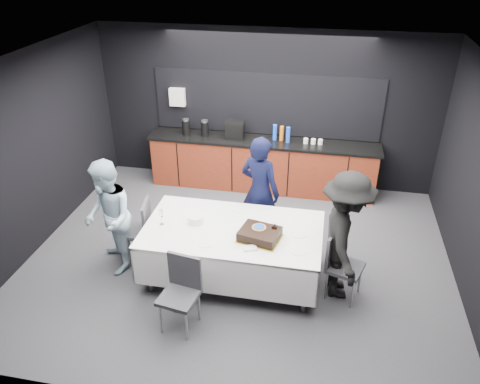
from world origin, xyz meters
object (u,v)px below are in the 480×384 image
(person_center, at_px, (260,191))
(person_left, at_px, (109,218))
(chair_left, at_px, (140,226))
(person_right, at_px, (345,237))
(chair_right, at_px, (340,260))
(chair_near, at_px, (181,287))
(cake_assembly, at_px, (260,234))
(plate_stack, at_px, (196,219))
(party_table, at_px, (233,237))
(champagne_flute, at_px, (161,214))

(person_center, relative_size, person_left, 1.05)
(chair_left, relative_size, person_right, 0.53)
(chair_right, bearing_deg, chair_near, -154.22)
(person_left, distance_m, person_right, 3.10)
(cake_assembly, bearing_deg, chair_left, 169.81)
(person_left, bearing_deg, chair_right, 58.33)
(chair_right, bearing_deg, person_left, -179.40)
(chair_right, bearing_deg, plate_stack, 175.80)
(party_table, distance_m, person_center, 0.96)
(party_table, bearing_deg, person_center, 76.61)
(party_table, xyz_separation_m, champagne_flute, (-0.94, -0.08, 0.30))
(person_center, xyz_separation_m, person_right, (1.21, -0.94, 0.01))
(person_right, bearing_deg, chair_near, 109.78)
(party_table, xyz_separation_m, plate_stack, (-0.51, 0.06, 0.19))
(cake_assembly, distance_m, champagne_flute, 1.33)
(cake_assembly, xyz_separation_m, chair_near, (-0.79, -0.81, -0.31))
(person_left, bearing_deg, cake_assembly, 56.70)
(champagne_flute, bearing_deg, cake_assembly, -3.36)
(party_table, distance_m, person_left, 1.68)
(party_table, xyz_separation_m, person_left, (-1.67, -0.12, 0.17))
(cake_assembly, relative_size, chair_near, 0.65)
(party_table, xyz_separation_m, person_center, (0.22, 0.91, 0.22))
(champagne_flute, xyz_separation_m, chair_left, (-0.43, 0.24, -0.40))
(chair_left, height_order, chair_near, same)
(chair_left, height_order, chair_right, same)
(party_table, relative_size, chair_near, 2.51)
(champagne_flute, bearing_deg, person_center, 40.40)
(party_table, bearing_deg, person_right, -1.39)
(person_center, bearing_deg, chair_left, 47.71)
(party_table, relative_size, person_right, 1.34)
(person_right, bearing_deg, champagne_flute, 84.05)
(chair_near, relative_size, person_center, 0.54)
(champagne_flute, relative_size, person_left, 0.14)
(plate_stack, distance_m, person_center, 1.12)
(party_table, relative_size, chair_right, 2.51)
(party_table, height_order, plate_stack, plate_stack)
(plate_stack, bearing_deg, chair_left, 173.04)
(plate_stack, bearing_deg, party_table, -6.20)
(plate_stack, relative_size, chair_left, 0.22)
(person_center, bearing_deg, chair_near, 93.91)
(cake_assembly, relative_size, champagne_flute, 2.67)
(chair_left, relative_size, chair_right, 1.00)
(person_center, xyz_separation_m, person_left, (-1.89, -1.02, -0.04))
(person_left, bearing_deg, chair_left, 100.47)
(party_table, relative_size, champagne_flute, 10.36)
(party_table, distance_m, champagne_flute, 0.99)
(chair_near, xyz_separation_m, person_left, (-1.26, 0.84, 0.28))
(champagne_flute, distance_m, person_center, 1.52)
(cake_assembly, relative_size, person_left, 0.37)
(person_center, bearing_deg, cake_assembly, 121.33)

